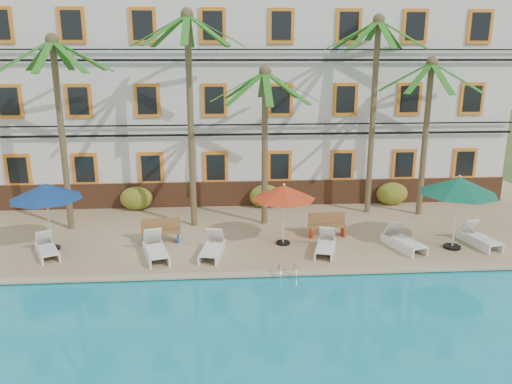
{
  "coord_description": "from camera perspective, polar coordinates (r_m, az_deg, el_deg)",
  "views": [
    {
      "loc": [
        -1.17,
        -15.91,
        7.23
      ],
      "look_at": [
        0.12,
        3.0,
        2.0
      ],
      "focal_mm": 35.0,
      "sensor_mm": 36.0,
      "label": 1
    }
  ],
  "objects": [
    {
      "name": "palm_a",
      "position": [
        21.18,
        -21.59,
        9.05
      ],
      "size": [
        4.42,
        4.42,
        7.78
      ],
      "color": "brown",
      "rests_on": "pool_deck"
    },
    {
      "name": "shrub_left",
      "position": [
        23.76,
        -13.51,
        -0.72
      ],
      "size": [
        1.5,
        0.9,
        1.1
      ],
      "primitive_type": "ellipsoid",
      "color": "#2D5E1A",
      "rests_on": "pool_deck"
    },
    {
      "name": "lounger_e",
      "position": [
        19.45,
        16.45,
        -5.33
      ],
      "size": [
        1.25,
        2.06,
        0.92
      ],
      "color": "white",
      "rests_on": "pool_deck"
    },
    {
      "name": "hotel_building",
      "position": [
        25.99,
        -1.33,
        11.32
      ],
      "size": [
        25.4,
        6.44,
        10.22
      ],
      "color": "silver",
      "rests_on": "pool_deck"
    },
    {
      "name": "bench_right",
      "position": [
        20.04,
        8.12,
        -3.69
      ],
      "size": [
        1.53,
        0.58,
        0.93
      ],
      "color": "olive",
      "rests_on": "pool_deck"
    },
    {
      "name": "umbrella_green",
      "position": [
        19.45,
        22.16,
        0.64
      ],
      "size": [
        2.81,
        2.81,
        2.81
      ],
      "color": "black",
      "rests_on": "pool_deck"
    },
    {
      "name": "umbrella_blue",
      "position": [
        19.47,
        -22.89,
        0.03
      ],
      "size": [
        2.6,
        2.6,
        2.6
      ],
      "color": "black",
      "rests_on": "pool_deck"
    },
    {
      "name": "palm_d",
      "position": [
        22.5,
        13.38,
        11.25
      ],
      "size": [
        4.42,
        4.42,
        8.63
      ],
      "color": "brown",
      "rests_on": "pool_deck"
    },
    {
      "name": "bench_left",
      "position": [
        19.52,
        -10.88,
        -4.35
      ],
      "size": [
        1.55,
        0.65,
        0.93
      ],
      "color": "olive",
      "rests_on": "pool_deck"
    },
    {
      "name": "lounger_d",
      "position": [
        18.44,
        7.96,
        -6.06
      ],
      "size": [
        1.12,
        1.88,
        0.84
      ],
      "color": "white",
      "rests_on": "pool_deck"
    },
    {
      "name": "pool_coping",
      "position": [
        16.58,
        0.52,
        -9.35
      ],
      "size": [
        30.0,
        0.35,
        0.06
      ],
      "primitive_type": "cube",
      "color": "tan",
      "rests_on": "pool_deck"
    },
    {
      "name": "lounger_a",
      "position": [
        19.51,
        -22.8,
        -5.98
      ],
      "size": [
        1.33,
        1.82,
        0.82
      ],
      "color": "white",
      "rests_on": "pool_deck"
    },
    {
      "name": "palm_e",
      "position": [
        22.93,
        18.99,
        8.43
      ],
      "size": [
        4.42,
        4.42,
        6.92
      ],
      "color": "brown",
      "rests_on": "pool_deck"
    },
    {
      "name": "pool_ladder",
      "position": [
        16.59,
        3.59,
        -9.49
      ],
      "size": [
        0.54,
        0.74,
        0.74
      ],
      "color": "silver",
      "rests_on": "ground"
    },
    {
      "name": "pool_deck",
      "position": [
        22.12,
        -0.65,
        -3.32
      ],
      "size": [
        30.0,
        12.0,
        0.25
      ],
      "primitive_type": "cube",
      "color": "tan",
      "rests_on": "ground"
    },
    {
      "name": "palm_c",
      "position": [
        20.47,
        1.01,
        7.96
      ],
      "size": [
        4.42,
        4.42,
        6.59
      ],
      "color": "brown",
      "rests_on": "pool_deck"
    },
    {
      "name": "shrub_right",
      "position": [
        24.76,
        15.28,
        -0.18
      ],
      "size": [
        1.5,
        0.9,
        1.1
      ],
      "primitive_type": "ellipsoid",
      "color": "#2D5E1A",
      "rests_on": "pool_deck"
    },
    {
      "name": "lounger_f",
      "position": [
        20.77,
        24.13,
        -4.79
      ],
      "size": [
        1.03,
        1.94,
        0.87
      ],
      "color": "white",
      "rests_on": "pool_deck"
    },
    {
      "name": "lounger_c",
      "position": [
        18.07,
        -5.02,
        -6.39
      ],
      "size": [
        0.97,
        1.94,
        0.88
      ],
      "color": "white",
      "rests_on": "pool_deck"
    },
    {
      "name": "shrub_mid",
      "position": [
        23.49,
        1.07,
        -0.46
      ],
      "size": [
        1.5,
        0.9,
        1.1
      ],
      "primitive_type": "ellipsoid",
      "color": "#2D5E1A",
      "rests_on": "pool_deck"
    },
    {
      "name": "lounger_b",
      "position": [
        18.19,
        -11.42,
        -6.43
      ],
      "size": [
        1.2,
        2.08,
        0.93
      ],
      "color": "white",
      "rests_on": "pool_deck"
    },
    {
      "name": "ground",
      "position": [
        17.51,
        0.29,
        -8.95
      ],
      "size": [
        100.0,
        100.0,
        0.0
      ],
      "primitive_type": "plane",
      "color": "#384C23",
      "rests_on": "ground"
    },
    {
      "name": "palm_b",
      "position": [
        20.25,
        -7.59,
        11.25
      ],
      "size": [
        4.42,
        4.42,
        8.72
      ],
      "color": "brown",
      "rests_on": "pool_deck"
    },
    {
      "name": "umbrella_red",
      "position": [
        18.56,
        3.21,
        -0.06
      ],
      "size": [
        2.38,
        2.38,
        2.39
      ],
      "color": "black",
      "rests_on": "pool_deck"
    }
  ]
}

